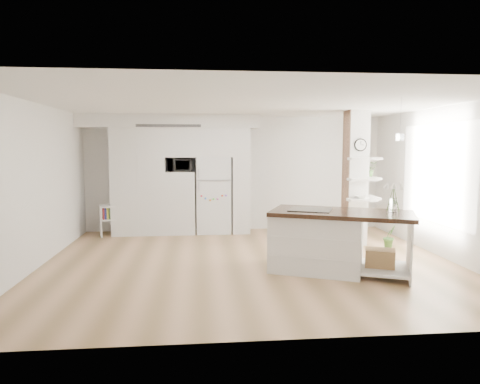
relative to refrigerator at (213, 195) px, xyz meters
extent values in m
cube|color=tan|center=(0.53, -2.68, -0.88)|extent=(7.00, 6.00, 0.01)
cube|color=white|center=(0.53, -2.68, 1.82)|extent=(7.00, 6.00, 0.04)
cube|color=silver|center=(0.53, 0.32, 0.47)|extent=(7.00, 0.04, 2.70)
cube|color=silver|center=(0.53, -5.68, 0.47)|extent=(7.00, 0.04, 2.70)
cube|color=silver|center=(-2.98, -2.68, 0.47)|extent=(0.04, 6.00, 2.70)
cube|color=silver|center=(4.03, -2.68, 0.47)|extent=(0.04, 6.00, 2.70)
cube|color=silver|center=(-1.68, -0.01, 0.32)|extent=(1.20, 0.65, 2.40)
cube|color=silver|center=(-0.75, -0.01, -0.17)|extent=(0.65, 0.65, 1.42)
cube|color=silver|center=(-0.75, -0.01, 1.20)|extent=(0.65, 0.65, 0.65)
cube|color=silver|center=(0.00, -0.01, 1.20)|extent=(0.85, 0.65, 0.65)
cube|color=silver|center=(0.62, -0.01, 0.32)|extent=(0.40, 0.65, 2.40)
cube|color=silver|center=(-0.97, -0.03, 1.67)|extent=(4.00, 0.70, 0.30)
cube|color=#262626|center=(-0.97, -0.37, 1.56)|extent=(1.40, 0.04, 0.06)
cube|color=white|center=(0.00, 0.00, 0.00)|extent=(0.78, 0.66, 1.75)
cube|color=#B2B2B7|center=(0.00, -0.34, 0.36)|extent=(0.78, 0.01, 0.03)
cube|color=silver|center=(2.82, -1.48, 0.47)|extent=(0.40, 0.40, 2.70)
cube|color=tan|center=(2.61, -1.48, 0.47)|extent=(0.02, 0.40, 2.70)
cube|color=tan|center=(2.82, -1.27, 0.47)|extent=(0.40, 0.02, 2.70)
cylinder|color=black|center=(2.82, -1.69, 1.14)|extent=(0.25, 0.03, 0.25)
cylinder|color=white|center=(2.82, -1.71, 1.14)|extent=(0.21, 0.01, 0.21)
plane|color=white|center=(4.00, -2.38, 0.62)|extent=(0.00, 2.40, 2.40)
cylinder|color=white|center=(2.23, -2.53, 1.24)|extent=(0.12, 0.12, 0.10)
cube|color=silver|center=(1.55, -3.24, -0.42)|extent=(1.66, 1.40, 0.91)
cube|color=silver|center=(2.49, -3.65, -0.76)|extent=(1.06, 1.15, 0.04)
cube|color=silver|center=(2.83, -3.79, -0.42)|extent=(0.39, 0.86, 0.91)
cube|color=black|center=(1.90, -3.39, 0.07)|extent=(2.40, 1.81, 0.07)
cube|color=black|center=(1.45, -3.20, 0.11)|extent=(0.81, 0.76, 0.01)
cube|color=#A67F50|center=(2.44, -3.63, -0.60)|extent=(0.53, 0.47, 0.27)
cylinder|color=white|center=(2.64, -3.59, 0.21)|extent=(0.12, 0.12, 0.22)
cube|color=silver|center=(-2.50, -0.26, -0.53)|extent=(0.13, 0.33, 0.69)
cube|color=silver|center=(-1.98, -0.10, -0.53)|extent=(0.13, 0.33, 0.69)
cube|color=silver|center=(-2.24, -0.18, -0.20)|extent=(0.65, 0.49, 0.03)
cube|color=silver|center=(-2.24, -0.18, -0.50)|extent=(0.62, 0.48, 0.03)
sphere|color=white|center=(-2.16, -0.16, -0.71)|extent=(0.33, 0.33, 0.33)
imported|color=#396729|center=(3.38, -1.93, -0.64)|extent=(0.32, 0.29, 0.47)
imported|color=#396729|center=(3.52, -0.18, -0.65)|extent=(0.29, 0.29, 0.44)
imported|color=#2D2D2D|center=(-0.75, -0.06, 0.69)|extent=(0.54, 0.37, 0.30)
imported|color=#396729|center=(3.15, -1.38, 0.65)|extent=(0.27, 0.23, 0.30)
imported|color=white|center=(2.82, -1.78, 0.13)|extent=(0.22, 0.22, 0.05)
camera|label=1|loc=(-0.32, -9.84, 1.10)|focal=32.00mm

